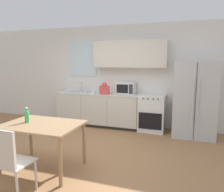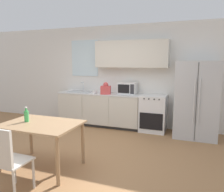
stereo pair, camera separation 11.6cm
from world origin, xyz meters
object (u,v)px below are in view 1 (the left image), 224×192
oven_range (152,113)px  refrigerator (195,99)px  microwave (126,88)px  drink_bottle (27,116)px  coffee_mug (93,92)px  dining_table (42,130)px  dining_chair_near (9,159)px

oven_range → refrigerator: bearing=-4.9°
microwave → drink_bottle: bearing=-109.5°
refrigerator → drink_bottle: 3.63m
oven_range → refrigerator: refrigerator is taller
coffee_mug → microwave: bearing=19.3°
microwave → dining_table: microwave is taller
oven_range → dining_chair_near: size_ratio=0.98×
drink_bottle → dining_chair_near: bearing=-64.7°
oven_range → drink_bottle: size_ratio=3.68×
dining_table → drink_bottle: size_ratio=4.92×
coffee_mug → drink_bottle: (-0.12, -2.38, -0.09)m
oven_range → coffee_mug: bearing=-172.6°
dining_table → dining_chair_near: 0.82m
oven_range → dining_chair_near: 3.62m
dining_table → refrigerator: bearing=46.7°
coffee_mug → dining_table: size_ratio=0.09×
drink_bottle → microwave: bearing=70.5°
dining_chair_near → drink_bottle: 0.95m
microwave → dining_chair_near: size_ratio=0.51×
dining_table → microwave: bearing=76.1°
refrigerator → drink_bottle: bearing=-136.5°
dining_chair_near → microwave: bearing=81.9°
dining_table → drink_bottle: bearing=-179.8°
dining_table → coffee_mug: bearing=93.9°
refrigerator → microwave: size_ratio=3.73×
refrigerator → microwave: (-1.69, 0.17, 0.17)m
oven_range → drink_bottle: bearing=-122.5°
microwave → dining_chair_near: (-0.56, -3.48, -0.51)m
dining_table → oven_range: bearing=62.1°
refrigerator → drink_bottle: (-2.63, -2.50, -0.02)m
coffee_mug → dining_table: 2.41m
coffee_mug → oven_range: bearing=7.4°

